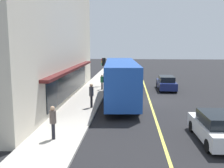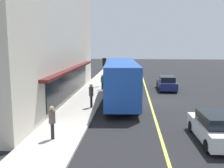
# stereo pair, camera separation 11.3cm
# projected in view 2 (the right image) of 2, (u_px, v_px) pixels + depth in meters

# --- Properties ---
(ground) EXTENTS (120.00, 120.00, 0.00)m
(ground) POSITION_uv_depth(u_px,v_px,m) (150.00, 101.00, 22.83)
(ground) COLOR black
(sidewalk) EXTENTS (80.00, 2.88, 0.15)m
(sidewalk) POSITION_uv_depth(u_px,v_px,m) (87.00, 99.00, 23.24)
(sidewalk) COLOR #B2ADA3
(sidewalk) RESTS_ON ground
(lane_centre_stripe) EXTENTS (36.00, 0.16, 0.01)m
(lane_centre_stripe) POSITION_uv_depth(u_px,v_px,m) (150.00, 101.00, 22.83)
(lane_centre_stripe) COLOR #D8D14C
(lane_centre_stripe) RESTS_ON ground
(storefront_building) EXTENTS (23.03, 11.95, 13.08)m
(storefront_building) POSITION_uv_depth(u_px,v_px,m) (6.00, 26.00, 22.94)
(storefront_building) COLOR beige
(storefront_building) RESTS_ON ground
(bus) EXTENTS (11.27, 3.22, 3.50)m
(bus) POSITION_uv_depth(u_px,v_px,m) (121.00, 80.00, 21.93)
(bus) COLOR #1E4CAD
(bus) RESTS_ON ground
(traffic_light) EXTENTS (0.30, 0.52, 3.20)m
(traffic_light) POSITION_uv_depth(u_px,v_px,m) (104.00, 65.00, 29.78)
(traffic_light) COLOR #2D2D33
(traffic_light) RESTS_ON sidewalk
(car_white) EXTENTS (4.36, 1.98, 1.52)m
(car_white) POSITION_uv_depth(u_px,v_px,m) (215.00, 128.00, 13.28)
(car_white) COLOR white
(car_white) RESTS_ON ground
(car_navy) EXTENTS (4.31, 1.88, 1.52)m
(car_navy) POSITION_uv_depth(u_px,v_px,m) (167.00, 83.00, 28.07)
(car_navy) COLOR navy
(car_navy) RESTS_ON ground
(car_silver) EXTENTS (4.37, 1.99, 1.52)m
(car_silver) POSITION_uv_depth(u_px,v_px,m) (121.00, 74.00, 35.93)
(car_silver) COLOR #B7BABF
(car_silver) RESTS_ON ground
(pedestrian_near_storefront) EXTENTS (0.34, 0.34, 1.85)m
(pedestrian_near_storefront) POSITION_uv_depth(u_px,v_px,m) (91.00, 93.00, 19.75)
(pedestrian_near_storefront) COLOR black
(pedestrian_near_storefront) RESTS_ON sidewalk
(pedestrian_at_corner) EXTENTS (0.34, 0.34, 1.75)m
(pedestrian_at_corner) POSITION_uv_depth(u_px,v_px,m) (52.00, 119.00, 13.21)
(pedestrian_at_corner) COLOR black
(pedestrian_at_corner) RESTS_ON sidewalk
(pedestrian_by_curb) EXTENTS (0.34, 0.34, 1.58)m
(pedestrian_by_curb) POSITION_uv_depth(u_px,v_px,m) (102.00, 81.00, 27.44)
(pedestrian_by_curb) COLOR black
(pedestrian_by_curb) RESTS_ON sidewalk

